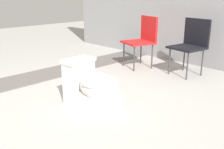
% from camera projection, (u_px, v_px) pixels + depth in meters
% --- Properties ---
extents(ground_plane, '(14.00, 14.00, 0.00)m').
position_uv_depth(ground_plane, '(73.00, 109.00, 2.83)').
color(ground_plane, '#A8A59E').
extents(gravel_strip, '(0.56, 8.00, 0.01)m').
position_uv_depth(gravel_strip, '(49.00, 73.00, 4.05)').
color(gravel_strip, '#605B56').
rests_on(gravel_strip, ground).
extents(toilet, '(0.66, 0.43, 0.52)m').
position_uv_depth(toilet, '(93.00, 87.00, 2.84)').
color(toilet, white).
rests_on(toilet, ground).
extents(folding_chair_left, '(0.56, 0.56, 0.83)m').
position_uv_depth(folding_chair_left, '(143.00, 36.00, 4.30)').
color(folding_chair_left, red).
rests_on(folding_chair_left, ground).
extents(folding_chair_middle, '(0.50, 0.50, 0.83)m').
position_uv_depth(folding_chair_middle, '(192.00, 41.00, 3.91)').
color(folding_chair_middle, black).
rests_on(folding_chair_middle, ground).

